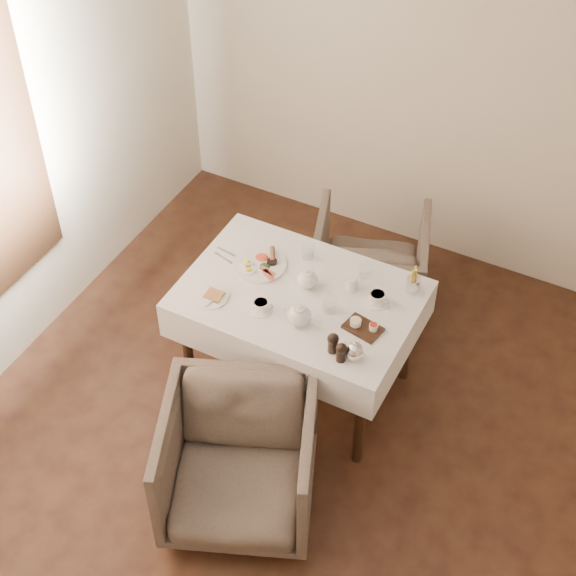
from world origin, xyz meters
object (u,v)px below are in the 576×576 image
at_px(breakfast_plate, 260,263).
at_px(armchair_near, 238,462).
at_px(teapot_centre, 307,278).
at_px(table, 299,308).

bearing_deg(breakfast_plate, armchair_near, -72.15).
relative_size(armchair_near, teapot_centre, 4.99).
xyz_separation_m(table, breakfast_plate, (-0.30, 0.10, 0.13)).
height_order(table, armchair_near, table).
bearing_deg(table, breakfast_plate, 161.03).
xyz_separation_m(armchair_near, teapot_centre, (-0.09, 0.94, 0.46)).
bearing_deg(armchair_near, teapot_centre, 73.02).
relative_size(table, teapot_centre, 8.17).
distance_m(table, teapot_centre, 0.19).
xyz_separation_m(table, teapot_centre, (0.01, 0.07, 0.18)).
relative_size(breakfast_plate, teapot_centre, 1.95).
xyz_separation_m(breakfast_plate, teapot_centre, (0.31, -0.04, 0.05)).
height_order(armchair_near, breakfast_plate, breakfast_plate).
height_order(table, teapot_centre, teapot_centre).
bearing_deg(armchair_near, breakfast_plate, 89.97).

